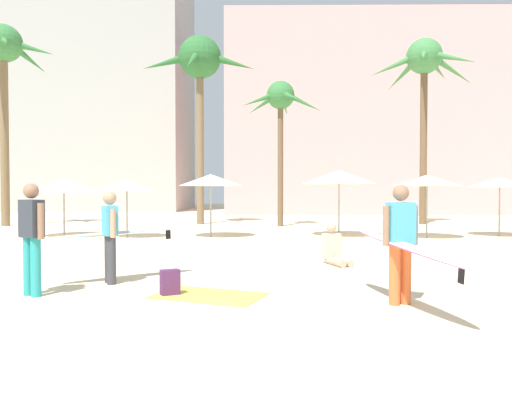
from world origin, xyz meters
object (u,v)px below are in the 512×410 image
object	(u,v)px
beach_towel	(209,296)
cafe_umbrella_5	(500,182)
person_mid_right	(112,233)
person_mid_center	(403,242)
cafe_umbrella_4	(427,180)
cafe_umbrella_3	(64,186)
person_far_right	(32,234)
palm_tree_right	(280,105)
person_mid_left	(334,249)
cafe_umbrella_1	(211,180)
cafe_umbrella_0	(339,177)
palm_tree_left	(3,59)
cafe_umbrella_2	(127,185)
palm_tree_center	(200,66)
palm_tree_far_left	(425,69)
backpack	(170,283)

from	to	relation	value
beach_towel	cafe_umbrella_5	bearing A→B (deg)	47.19
person_mid_right	person_mid_center	xyz separation A→B (m)	(4.82, -1.85, 0.03)
person_mid_right	person_mid_center	size ratio (longest dim) A/B	0.82
cafe_umbrella_4	cafe_umbrella_5	distance (m)	3.01
cafe_umbrella_3	person_far_right	xyz separation A→B (m)	(3.69, -10.35, -0.89)
palm_tree_right	person_mid_left	world-z (taller)	palm_tree_right
palm_tree_right	cafe_umbrella_1	bearing A→B (deg)	-116.35
cafe_umbrella_0	person_mid_right	bearing A→B (deg)	-121.17
cafe_umbrella_3	person_far_right	distance (m)	11.02
person_far_right	palm_tree_left	bearing A→B (deg)	-118.28
person_far_right	cafe_umbrella_2	bearing A→B (deg)	-140.38
cafe_umbrella_5	palm_tree_left	bearing A→B (deg)	166.20
palm_tree_center	cafe_umbrella_3	bearing A→B (deg)	-121.81
palm_tree_right	cafe_umbrella_5	xyz separation A→B (m)	(8.00, -5.15, -3.79)
palm_tree_center	cafe_umbrella_2	bearing A→B (deg)	-103.48
cafe_umbrella_4	palm_tree_right	bearing A→B (deg)	131.02
person_mid_right	person_mid_left	bearing A→B (deg)	178.09
person_mid_left	beach_towel	bearing A→B (deg)	-55.18
cafe_umbrella_3	beach_towel	world-z (taller)	cafe_umbrella_3
beach_towel	person_mid_left	bearing A→B (deg)	54.12
cafe_umbrella_1	person_mid_center	xyz separation A→B (m)	(3.93, -10.77, -1.15)
person_mid_right	person_mid_center	world-z (taller)	person_mid_center
palm_tree_center	palm_tree_left	bearing A→B (deg)	-171.63
cafe_umbrella_0	person_mid_center	xyz separation A→B (m)	(-0.85, -11.22, -1.27)
cafe_umbrella_0	cafe_umbrella_3	size ratio (longest dim) A/B	1.02
cafe_umbrella_2	beach_towel	bearing A→B (deg)	-67.74
cafe_umbrella_2	palm_tree_left	bearing A→B (deg)	142.01
palm_tree_far_left	cafe_umbrella_2	world-z (taller)	palm_tree_far_left
palm_tree_center	person_mid_left	size ratio (longest dim) A/B	10.01
cafe_umbrella_5	cafe_umbrella_4	bearing A→B (deg)	-167.19
cafe_umbrella_5	person_mid_right	size ratio (longest dim) A/B	0.98
cafe_umbrella_3	cafe_umbrella_5	xyz separation A→B (m)	(16.28, 0.20, 0.12)
cafe_umbrella_2	cafe_umbrella_1	bearing A→B (deg)	4.32
person_mid_right	cafe_umbrella_2	bearing A→B (deg)	-105.88
backpack	person_mid_left	world-z (taller)	person_mid_left
palm_tree_right	person_far_right	xyz separation A→B (m)	(-4.59, -15.71, -4.80)
cafe_umbrella_4	person_mid_center	xyz separation A→B (m)	(-3.91, -10.54, -1.13)
cafe_umbrella_5	person_mid_left	distance (m)	10.20
palm_tree_far_left	cafe_umbrella_4	bearing A→B (deg)	-107.47
cafe_umbrella_1	cafe_umbrella_3	size ratio (longest dim) A/B	0.86
palm_tree_far_left	cafe_umbrella_1	size ratio (longest dim) A/B	4.01
palm_tree_left	palm_tree_right	size ratio (longest dim) A/B	1.40
palm_tree_far_left	backpack	distance (m)	21.30
backpack	person_far_right	bearing A→B (deg)	64.84
palm_tree_center	palm_tree_right	world-z (taller)	palm_tree_center
cafe_umbrella_5	person_mid_center	world-z (taller)	cafe_umbrella_5
palm_tree_far_left	cafe_umbrella_1	bearing A→B (deg)	-144.64
palm_tree_left	cafe_umbrella_2	bearing A→B (deg)	-37.99
palm_tree_center	backpack	distance (m)	18.89
palm_tree_center	cafe_umbrella_3	world-z (taller)	palm_tree_center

